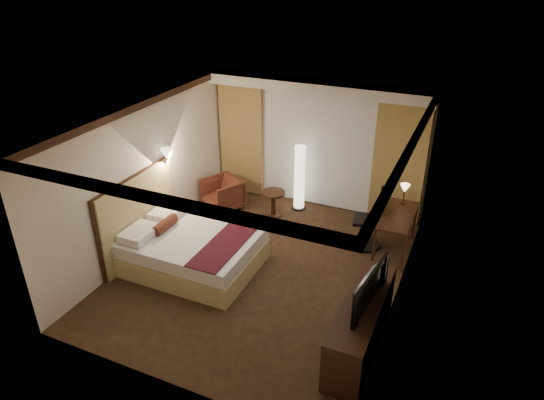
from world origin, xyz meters
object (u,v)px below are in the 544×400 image
at_px(desk, 395,233).
at_px(side_table, 273,204).
at_px(bed, 194,251).
at_px(television, 363,281).
at_px(floor_lamp, 300,178).
at_px(office_chair, 367,218).
at_px(dresser, 361,324).
at_px(armchair, 223,193).

bearing_deg(desk, side_table, 172.85).
bearing_deg(bed, television, -13.25).
height_order(side_table, television, television).
xyz_separation_m(floor_lamp, office_chair, (1.66, -0.88, -0.13)).
relative_size(floor_lamp, office_chair, 1.22).
distance_m(side_table, television, 4.00).
xyz_separation_m(dresser, television, (-0.03, 0.00, 0.71)).
relative_size(bed, television, 1.87).
distance_m(side_table, dresser, 3.93).
relative_size(armchair, side_table, 1.38).
height_order(dresser, television, television).
height_order(desk, office_chair, office_chair).
xyz_separation_m(side_table, television, (2.57, -2.95, 0.83)).
bearing_deg(office_chair, side_table, 159.81).
distance_m(bed, desk, 3.61).
bearing_deg(television, floor_lamp, 39.93).
height_order(floor_lamp, dresser, floor_lamp).
relative_size(desk, dresser, 0.64).
bearing_deg(desk, armchair, 177.25).
bearing_deg(side_table, television, -48.87).
xyz_separation_m(floor_lamp, television, (2.20, -3.46, 0.39)).
distance_m(dresser, television, 0.72).
xyz_separation_m(armchair, side_table, (1.10, 0.14, -0.10)).
bearing_deg(armchair, bed, -46.41).
xyz_separation_m(armchair, office_chair, (3.13, -0.23, 0.21)).
relative_size(desk, office_chair, 1.09).
height_order(armchair, dresser, dresser).
xyz_separation_m(floor_lamp, desk, (2.18, -0.83, -0.34)).
bearing_deg(desk, office_chair, -174.53).
distance_m(armchair, side_table, 1.12).
bearing_deg(desk, television, -89.56).
xyz_separation_m(armchair, dresser, (3.71, -2.80, 0.01)).
bearing_deg(office_chair, floor_lamp, 142.12).
relative_size(floor_lamp, desk, 1.12).
bearing_deg(bed, desk, 31.75).
bearing_deg(side_table, bed, -103.07).
xyz_separation_m(armchair, desk, (3.66, -0.18, 0.00)).
height_order(bed, television, television).
height_order(bed, side_table, bed).
bearing_deg(armchair, side_table, 35.24).
bearing_deg(dresser, desk, 91.09).
distance_m(floor_lamp, office_chair, 1.88).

